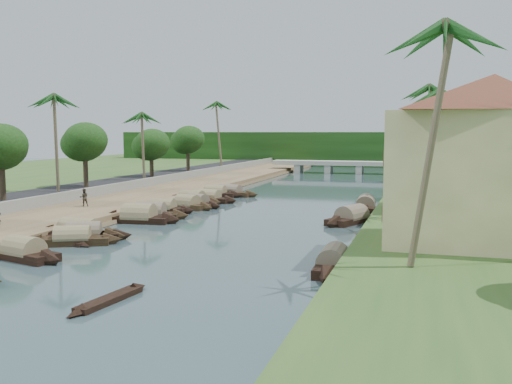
# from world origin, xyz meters

# --- Properties ---
(ground) EXTENTS (220.00, 220.00, 0.00)m
(ground) POSITION_xyz_m (0.00, 0.00, 0.00)
(ground) COLOR #364C51
(ground) RESTS_ON ground
(left_bank) EXTENTS (10.00, 180.00, 0.80)m
(left_bank) POSITION_xyz_m (-16.00, 20.00, 0.40)
(left_bank) COLOR brown
(left_bank) RESTS_ON ground
(right_bank) EXTENTS (16.00, 180.00, 1.20)m
(right_bank) POSITION_xyz_m (19.00, 20.00, 0.60)
(right_bank) COLOR #2D5522
(right_bank) RESTS_ON ground
(road) EXTENTS (8.00, 180.00, 1.40)m
(road) POSITION_xyz_m (-24.50, 20.00, 0.70)
(road) COLOR black
(road) RESTS_ON ground
(retaining_wall) EXTENTS (0.40, 180.00, 1.10)m
(retaining_wall) POSITION_xyz_m (-20.20, 20.00, 1.35)
(retaining_wall) COLOR gray
(retaining_wall) RESTS_ON left_bank
(treeline) EXTENTS (120.00, 14.00, 8.00)m
(treeline) POSITION_xyz_m (0.00, 100.00, 4.00)
(treeline) COLOR black
(treeline) RESTS_ON ground
(bridge) EXTENTS (28.00, 4.00, 2.40)m
(bridge) POSITION_xyz_m (0.00, 72.00, 1.72)
(bridge) COLOR #A2A399
(bridge) RESTS_ON ground
(building_near) EXTENTS (14.85, 14.85, 10.20)m
(building_near) POSITION_xyz_m (18.99, -2.00, 6.38)
(building_near) COLOR beige
(building_near) RESTS_ON right_bank
(building_mid) EXTENTS (14.11, 14.11, 9.70)m
(building_mid) POSITION_xyz_m (19.99, 14.00, 6.13)
(building_mid) COLOR #CFA692
(building_mid) RESTS_ON right_bank
(building_far) EXTENTS (15.59, 15.59, 10.20)m
(building_far) POSITION_xyz_m (18.99, 28.00, 6.38)
(building_far) COLOR silver
(building_far) RESTS_ON right_bank
(building_distant) EXTENTS (12.62, 12.62, 9.20)m
(building_distant) POSITION_xyz_m (19.99, 48.00, 5.88)
(building_distant) COLOR beige
(building_distant) RESTS_ON right_bank
(sampan_1) EXTENTS (7.23, 3.44, 2.12)m
(sampan_1) POSITION_xyz_m (-8.81, -9.15, 0.41)
(sampan_1) COLOR black
(sampan_1) RESTS_ON ground
(sampan_2) EXTENTS (7.10, 4.30, 1.93)m
(sampan_2) POSITION_xyz_m (-8.62, -4.29, 0.41)
(sampan_2) COLOR black
(sampan_2) RESTS_ON ground
(sampan_3) EXTENTS (7.14, 4.32, 1.97)m
(sampan_3) POSITION_xyz_m (-8.80, -2.56, 0.41)
(sampan_3) COLOR black
(sampan_3) RESTS_ON ground
(sampan_4) EXTENTS (8.04, 2.14, 2.27)m
(sampan_4) POSITION_xyz_m (-9.66, -1.95, 0.42)
(sampan_4) COLOR black
(sampan_4) RESTS_ON ground
(sampan_5) EXTENTS (8.09, 2.59, 2.51)m
(sampan_5) POSITION_xyz_m (-9.03, 6.28, 0.42)
(sampan_5) COLOR black
(sampan_5) RESTS_ON ground
(sampan_6) EXTENTS (7.70, 3.00, 2.24)m
(sampan_6) POSITION_xyz_m (-9.09, 8.61, 0.42)
(sampan_6) COLOR black
(sampan_6) RESTS_ON ground
(sampan_7) EXTENTS (7.14, 1.75, 1.94)m
(sampan_7) POSITION_xyz_m (-9.74, 12.47, 0.41)
(sampan_7) COLOR black
(sampan_7) RESTS_ON ground
(sampan_8) EXTENTS (7.00, 3.74, 2.13)m
(sampan_8) POSITION_xyz_m (-8.51, 15.89, 0.41)
(sampan_8) COLOR black
(sampan_8) RESTS_ON ground
(sampan_9) EXTENTS (7.34, 4.54, 1.93)m
(sampan_9) POSITION_xyz_m (-8.31, 17.83, 0.41)
(sampan_9) COLOR black
(sampan_9) RESTS_ON ground
(sampan_10) EXTENTS (8.06, 3.18, 2.18)m
(sampan_10) POSITION_xyz_m (-9.80, 20.02, 0.42)
(sampan_10) COLOR black
(sampan_10) RESTS_ON ground
(sampan_11) EXTENTS (7.34, 2.43, 2.09)m
(sampan_11) POSITION_xyz_m (-8.43, 21.68, 0.41)
(sampan_11) COLOR black
(sampan_11) RESTS_ON ground
(sampan_12) EXTENTS (8.61, 3.37, 2.04)m
(sampan_12) POSITION_xyz_m (-8.39, 28.78, 0.41)
(sampan_12) COLOR black
(sampan_12) RESTS_ON ground
(sampan_13) EXTENTS (7.45, 1.89, 2.06)m
(sampan_13) POSITION_xyz_m (-9.69, 27.04, 0.41)
(sampan_13) COLOR black
(sampan_13) RESTS_ON ground
(sampan_14) EXTENTS (1.81, 8.10, 1.99)m
(sampan_14) POSITION_xyz_m (10.26, -6.13, 0.41)
(sampan_14) COLOR black
(sampan_14) RESTS_ON ground
(sampan_15) EXTENTS (4.94, 8.62, 2.29)m
(sampan_15) POSITION_xyz_m (9.11, 11.59, 0.42)
(sampan_15) COLOR black
(sampan_15) RESTS_ON ground
(sampan_16) EXTENTS (2.35, 9.35, 2.25)m
(sampan_16) POSITION_xyz_m (9.41, 20.43, 0.42)
(sampan_16) COLOR black
(sampan_16) RESTS_ON ground
(canoe_0) EXTENTS (1.54, 5.85, 0.77)m
(canoe_0) POSITION_xyz_m (1.17, -15.63, 0.10)
(canoe_0) COLOR black
(canoe_0) RESTS_ON ground
(canoe_1) EXTENTS (5.08, 2.35, 0.82)m
(canoe_1) POSITION_xyz_m (-9.23, -4.06, 0.10)
(canoe_1) COLOR black
(canoe_1) RESTS_ON ground
(canoe_2) EXTENTS (5.04, 1.81, 0.73)m
(canoe_2) POSITION_xyz_m (-10.89, 17.66, 0.10)
(canoe_2) COLOR black
(canoe_2) RESTS_ON ground
(palm_0) EXTENTS (3.20, 3.20, 13.39)m
(palm_0) POSITION_xyz_m (15.00, -9.44, 12.75)
(palm_0) COLOR #70614B
(palm_0) RESTS_ON ground
(palm_1) EXTENTS (3.20, 3.20, 11.38)m
(palm_1) POSITION_xyz_m (16.00, 7.98, 10.80)
(palm_1) COLOR #70614B
(palm_1) RESTS_ON ground
(palm_2) EXTENTS (3.20, 3.20, 12.94)m
(palm_2) POSITION_xyz_m (15.00, 22.68, 12.29)
(palm_2) COLOR #70614B
(palm_2) RESTS_ON ground
(palm_3) EXTENTS (3.20, 3.20, 10.37)m
(palm_3) POSITION_xyz_m (16.00, 39.25, 9.82)
(palm_3) COLOR #70614B
(palm_3) RESTS_ON ground
(palm_5) EXTENTS (3.20, 3.20, 12.09)m
(palm_5) POSITION_xyz_m (-24.00, 15.49, 11.68)
(palm_5) COLOR #70614B
(palm_5) RESTS_ON ground
(palm_6) EXTENTS (3.20, 3.20, 10.58)m
(palm_6) POSITION_xyz_m (-22.00, 31.90, 10.22)
(palm_6) COLOR #70614B
(palm_6) RESTS_ON ground
(palm_7) EXTENTS (3.20, 3.20, 11.41)m
(palm_7) POSITION_xyz_m (14.00, 55.55, 10.83)
(palm_7) COLOR #70614B
(palm_7) RESTS_ON ground
(palm_8) EXTENTS (3.20, 3.20, 13.37)m
(palm_8) POSITION_xyz_m (-20.50, 58.39, 12.92)
(palm_8) COLOR #70614B
(palm_8) RESTS_ON ground
(tree_2) EXTENTS (4.94, 4.94, 7.16)m
(tree_2) POSITION_xyz_m (-24.00, 6.87, 6.45)
(tree_2) COLOR #4B392B
(tree_2) RESTS_ON ground
(tree_3) EXTENTS (5.16, 5.16, 7.51)m
(tree_3) POSITION_xyz_m (-24.00, 20.97, 6.71)
(tree_3) COLOR #4B392B
(tree_3) RESTS_ON ground
(tree_4) EXTENTS (5.22, 5.22, 6.84)m
(tree_4) POSITION_xyz_m (-24.00, 38.15, 6.03)
(tree_4) COLOR #4B392B
(tree_4) RESTS_ON ground
(tree_5) EXTENTS (5.32, 5.32, 7.42)m
(tree_5) POSITION_xyz_m (-24.00, 51.70, 6.56)
(tree_5) COLOR #4B392B
(tree_5) RESTS_ON ground
(tree_6) EXTENTS (4.92, 4.92, 7.56)m
(tree_6) POSITION_xyz_m (24.00, 31.40, 6.65)
(tree_6) COLOR #4B392B
(tree_6) RESTS_ON ground
(person_far) EXTENTS (1.06, 1.05, 1.72)m
(person_far) POSITION_xyz_m (-16.54, 9.22, 1.66)
(person_far) COLOR #393328
(person_far) RESTS_ON left_bank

